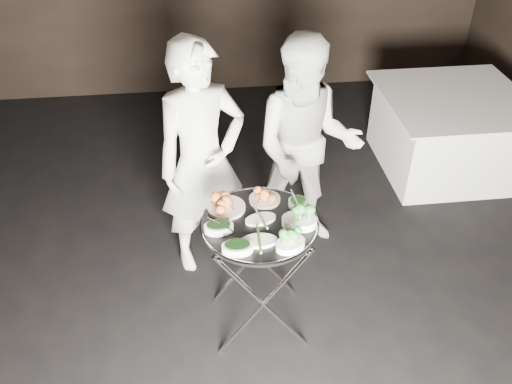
{
  "coord_description": "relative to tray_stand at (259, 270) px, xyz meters",
  "views": [
    {
      "loc": [
        -0.17,
        -2.33,
        2.81
      ],
      "look_at": [
        0.12,
        0.16,
        0.95
      ],
      "focal_mm": 38.0,
      "sensor_mm": 36.0,
      "label": 1
    }
  ],
  "objects": [
    {
      "name": "floor",
      "position": [
        -0.12,
        -0.01,
        -0.49
      ],
      "size": [
        6.0,
        7.0,
        0.05
      ],
      "primitive_type": "cube",
      "color": "black",
      "rests_on": "ground"
    },
    {
      "name": "tray_stand",
      "position": [
        0.0,
        0.0,
        0.0
      ],
      "size": [
        0.57,
        0.48,
        0.83
      ],
      "rotation": [
        0.0,
        0.0,
        -0.09
      ],
      "color": "silver",
      "rests_on": "floor"
    },
    {
      "name": "serving_tray",
      "position": [
        0.0,
        -0.0,
        0.37
      ],
      "size": [
        0.68,
        0.68,
        0.04
      ],
      "color": "black",
      "rests_on": "tray_stand"
    },
    {
      "name": "potato_plate_a",
      "position": [
        -0.17,
        0.15,
        0.41
      ],
      "size": [
        0.23,
        0.23,
        0.08
      ],
      "rotation": [
        0.0,
        0.0,
        0.39
      ],
      "color": "beige",
      "rests_on": "serving_tray"
    },
    {
      "name": "potato_plate_b",
      "position": [
        0.06,
        0.2,
        0.41
      ],
      "size": [
        0.2,
        0.2,
        0.07
      ],
      "rotation": [
        0.0,
        0.0,
        -0.4
      ],
      "color": "beige",
      "rests_on": "serving_tray"
    },
    {
      "name": "greens_bowl",
      "position": [
        0.24,
        0.13,
        0.41
      ],
      "size": [
        0.12,
        0.12,
        0.07
      ],
      "rotation": [
        0.0,
        0.0,
        -0.42
      ],
      "color": "white",
      "rests_on": "serving_tray"
    },
    {
      "name": "asparagus_plate_a",
      "position": [
        0.01,
        0.02,
        0.39
      ],
      "size": [
        0.2,
        0.14,
        0.04
      ],
      "rotation": [
        0.0,
        0.0,
        0.25
      ],
      "color": "white",
      "rests_on": "serving_tray"
    },
    {
      "name": "asparagus_plate_b",
      "position": [
        -0.02,
        -0.16,
        0.4
      ],
      "size": [
        0.2,
        0.12,
        0.04
      ],
      "rotation": [
        0.0,
        0.0,
        -0.03
      ],
      "color": "white",
      "rests_on": "serving_tray"
    },
    {
      "name": "spinach_bowl_a",
      "position": [
        -0.23,
        -0.04,
        0.41
      ],
      "size": [
        0.17,
        0.11,
        0.07
      ],
      "rotation": [
        0.0,
        0.0,
        -0.01
      ],
      "color": "white",
      "rests_on": "serving_tray"
    },
    {
      "name": "spinach_bowl_b",
      "position": [
        -0.14,
        -0.22,
        0.41
      ],
      "size": [
        0.17,
        0.12,
        0.07
      ],
      "rotation": [
        0.0,
        0.0,
        -0.04
      ],
      "color": "white",
      "rests_on": "serving_tray"
    },
    {
      "name": "broccoli_bowl_a",
      "position": [
        0.22,
        -0.05,
        0.42
      ],
      "size": [
        0.22,
        0.18,
        0.08
      ],
      "rotation": [
        0.0,
        0.0,
        -0.2
      ],
      "color": "white",
      "rests_on": "serving_tray"
    },
    {
      "name": "broccoli_bowl_b",
      "position": [
        0.14,
        -0.23,
        0.41
      ],
      "size": [
        0.2,
        0.18,
        0.07
      ],
      "rotation": [
        0.0,
        0.0,
        0.39
      ],
      "color": "white",
      "rests_on": "serving_tray"
    },
    {
      "name": "serving_utensils",
      "position": [
        0.02,
        0.07,
        0.43
      ],
      "size": [
        0.58,
        0.41,
        0.01
      ],
      "color": "silver",
      "rests_on": "serving_tray"
    },
    {
      "name": "waiter_left",
      "position": [
        -0.3,
        0.67,
        0.38
      ],
      "size": [
        0.72,
        0.6,
        1.69
      ],
      "primitive_type": "imported",
      "rotation": [
        0.0,
        0.0,
        0.36
      ],
      "color": "silver",
      "rests_on": "floor"
    },
    {
      "name": "waiter_right",
      "position": [
        0.43,
        0.82,
        0.34
      ],
      "size": [
        0.87,
        0.73,
        1.61
      ],
      "primitive_type": "imported",
      "rotation": [
        0.0,
        0.0,
        -0.17
      ],
      "color": "silver",
      "rests_on": "floor"
    },
    {
      "name": "dining_table",
      "position": [
        1.9,
        1.63,
        -0.11
      ],
      "size": [
        1.24,
        1.24,
        0.7
      ],
      "rotation": [
        0.0,
        0.0,
        -0.0
      ],
      "color": "white",
      "rests_on": "floor"
    }
  ]
}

